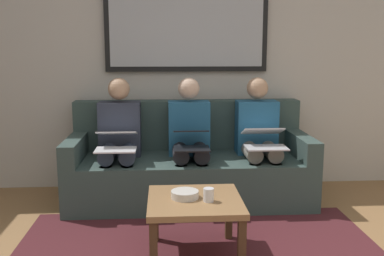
% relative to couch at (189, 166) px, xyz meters
% --- Properties ---
extents(wall_rear, '(6.00, 0.12, 2.60)m').
position_rel_couch_xyz_m(wall_rear, '(0.00, -0.48, 0.99)').
color(wall_rear, beige).
rests_on(wall_rear, ground_plane).
extents(couch, '(2.20, 0.90, 0.90)m').
position_rel_couch_xyz_m(couch, '(0.00, 0.00, 0.00)').
color(couch, '#384C47').
rests_on(couch, ground_plane).
extents(framed_mirror, '(1.60, 0.05, 0.75)m').
position_rel_couch_xyz_m(framed_mirror, '(0.00, -0.39, 1.24)').
color(framed_mirror, black).
extents(coffee_table, '(0.63, 0.63, 0.41)m').
position_rel_couch_xyz_m(coffee_table, '(0.03, 1.22, 0.04)').
color(coffee_table, olive).
rests_on(coffee_table, ground_plane).
extents(cup, '(0.07, 0.07, 0.09)m').
position_rel_couch_xyz_m(cup, '(-0.05, 1.28, 0.15)').
color(cup, silver).
rests_on(cup, coffee_table).
extents(bowl, '(0.19, 0.19, 0.05)m').
position_rel_couch_xyz_m(bowl, '(0.10, 1.20, 0.13)').
color(bowl, beige).
rests_on(bowl, coffee_table).
extents(person_left, '(0.38, 0.58, 1.14)m').
position_rel_couch_xyz_m(person_left, '(-0.64, 0.07, 0.30)').
color(person_left, '#235B84').
rests_on(person_left, couch).
extents(laptop_silver, '(0.35, 0.38, 0.17)m').
position_rel_couch_xyz_m(laptop_silver, '(-0.64, 0.30, 0.32)').
color(laptop_silver, silver).
extents(person_middle, '(0.38, 0.58, 1.14)m').
position_rel_couch_xyz_m(person_middle, '(0.00, 0.07, 0.30)').
color(person_middle, '#235B84').
rests_on(person_middle, couch).
extents(laptop_black, '(0.30, 0.38, 0.16)m').
position_rel_couch_xyz_m(laptop_black, '(0.00, 0.31, 0.32)').
color(laptop_black, black).
extents(person_right, '(0.38, 0.58, 1.14)m').
position_rel_couch_xyz_m(person_right, '(0.64, 0.07, 0.30)').
color(person_right, '#2D3342').
rests_on(person_right, couch).
extents(laptop_white, '(0.34, 0.37, 0.16)m').
position_rel_couch_xyz_m(laptop_white, '(0.64, 0.31, 0.32)').
color(laptop_white, white).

